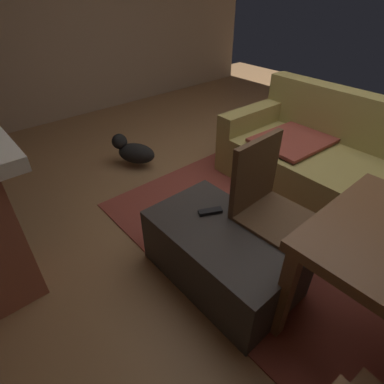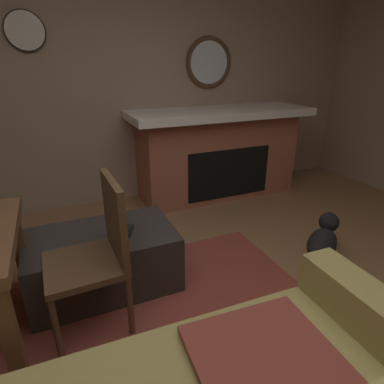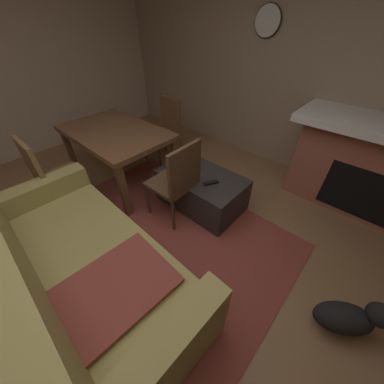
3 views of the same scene
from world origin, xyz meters
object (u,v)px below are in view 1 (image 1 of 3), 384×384
Objects in this scene: couch at (335,165)px; small_dog at (133,151)px; tv_remote at (210,211)px; dining_chair_west at (266,201)px; ottoman_coffee_table at (222,254)px.

couch is 2.02m from small_dog.
dining_chair_west reaches higher than tv_remote.
dining_chair_west is (0.05, 0.33, 0.31)m from ottoman_coffee_table.
dining_chair_west is at bearing -1.22° from small_dog.
dining_chair_west reaches higher than small_dog.
ottoman_coffee_table is at bearing -12.15° from small_dog.
ottoman_coffee_table is 0.29m from tv_remote.
tv_remote is (-0.15, -1.44, 0.13)m from couch.
small_dog is at bearing -165.85° from tv_remote.
ottoman_coffee_table is 2.14× the size of small_dog.
small_dog is at bearing 167.85° from ottoman_coffee_table.
tv_remote is 0.34× the size of small_dog.
dining_chair_west is 2.00× the size of small_dog.
tv_remote is at bearing -96.05° from couch.
small_dog is (-1.51, 0.31, -0.26)m from tv_remote.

